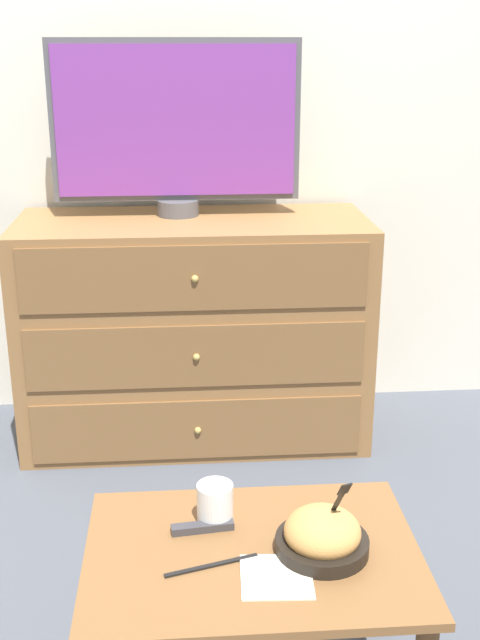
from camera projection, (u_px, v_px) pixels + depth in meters
name	position (u px, v px, depth m)	size (l,w,h in m)	color
ground_plane	(189.00, 399.00, 3.35)	(12.00, 12.00, 0.00)	#474C56
wall_back	(181.00, 74.00, 2.94)	(12.00, 0.05, 2.60)	silver
dresser	(195.00, 330.00, 2.94)	(1.24, 0.54, 0.82)	olive
tv	(176.00, 125.00, 2.77)	(0.86, 0.15, 0.60)	#515156
coffee_table	(252.00, 578.00, 1.71)	(0.71, 0.50, 0.40)	brown
takeout_bowl	(322.00, 536.00, 1.67)	(0.20, 0.20, 0.18)	black
drink_cup	(215.00, 505.00, 1.77)	(0.08, 0.08, 0.09)	white
napkin	(276.00, 577.00, 1.60)	(0.15, 0.15, 0.00)	silver
knife	(212.00, 565.00, 1.63)	(0.19, 0.06, 0.01)	black
remote_control	(203.00, 527.00, 1.75)	(0.14, 0.04, 0.02)	#38383D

